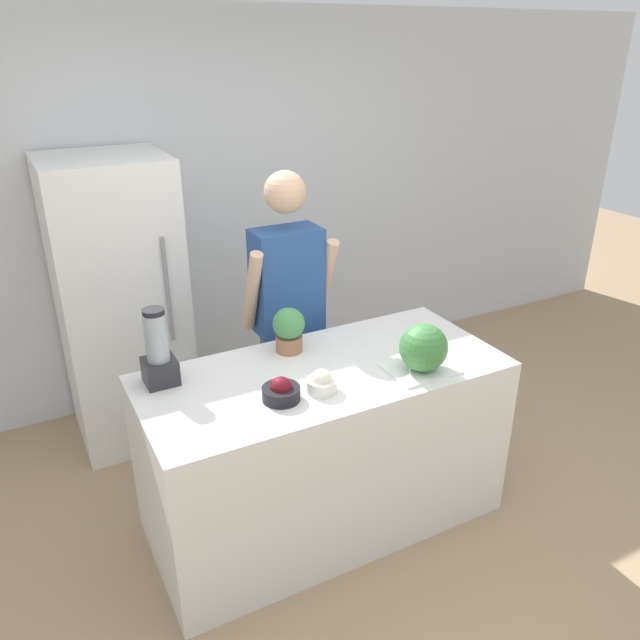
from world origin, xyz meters
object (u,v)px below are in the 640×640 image
watermelon (423,348)px  bowl_cherries (281,391)px  bowl_cream (322,383)px  refrigerator (121,304)px  blender (158,353)px  potted_plant (289,329)px  person (288,317)px

watermelon → bowl_cherries: bearing=173.2°
bowl_cherries → bowl_cream: 0.20m
refrigerator → bowl_cream: 1.63m
blender → potted_plant: bearing=1.3°
bowl_cherries → bowl_cream: bowl_cherries is taller
watermelon → blender: (-1.14, 0.49, 0.02)m
person → bowl_cherries: person is taller
bowl_cream → blender: 0.77m
refrigerator → bowl_cherries: (0.40, -1.50, 0.06)m
bowl_cherries → watermelon: bearing=-6.8°
refrigerator → person: bearing=-40.9°
bowl_cream → potted_plant: size_ratio=0.60×
potted_plant → refrigerator: bearing=120.6°
watermelon → bowl_cream: bearing=172.9°
blender → potted_plant: size_ratio=1.59×
bowl_cherries → bowl_cream: size_ratio=1.21×
refrigerator → potted_plant: 1.26m
watermelon → bowl_cherries: 0.72m
potted_plant → person: bearing=65.7°
refrigerator → blender: size_ratio=4.78×
bowl_cream → blender: size_ratio=0.38×
refrigerator → potted_plant: refrigerator is taller
bowl_cherries → potted_plant: 0.49m
person → watermelon: size_ratio=7.51×
bowl_cherries → bowl_cream: (0.19, -0.02, 0.00)m
person → potted_plant: person is taller
person → blender: bearing=-155.0°
person → potted_plant: bearing=-114.3°
refrigerator → potted_plant: size_ratio=7.60×
blender → potted_plant: (0.67, 0.02, -0.03)m
person → bowl_cream: size_ratio=12.37×
refrigerator → potted_plant: (0.64, -1.08, 0.14)m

